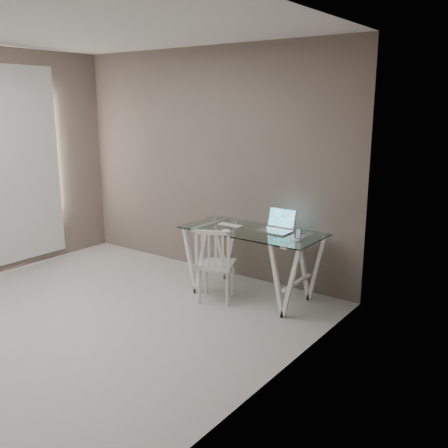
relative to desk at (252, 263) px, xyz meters
name	(u,v)px	position (x,y,z in m)	size (l,w,h in m)	color
room	(43,143)	(-1.02, -1.73, 1.33)	(4.50, 4.52, 2.71)	#A9A7A2
desk	(252,263)	(0.00, 0.00, 0.00)	(1.50, 0.70, 0.75)	silver
chair	(215,262)	(-0.23, -0.36, 0.06)	(0.49, 0.49, 0.81)	silver
laptop	(278,226)	(0.23, 0.14, 0.42)	(0.33, 0.29, 0.23)	silver
keyboard	(230,225)	(-0.31, 0.03, 0.37)	(0.29, 0.13, 0.01)	silver
mouse	(227,231)	(-0.15, -0.25, 0.38)	(0.11, 0.07, 0.04)	white
phone_dock	(298,237)	(0.58, -0.07, 0.40)	(0.06, 0.06, 0.12)	white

